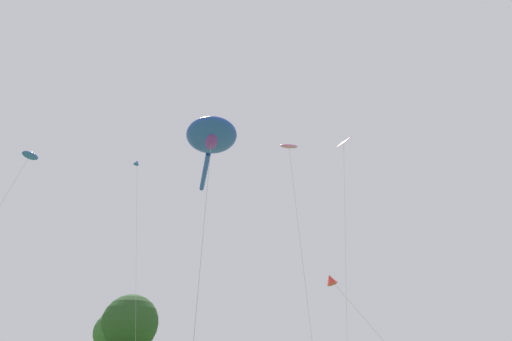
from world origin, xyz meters
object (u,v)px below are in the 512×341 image
(big_show_kite, at_px, (211,138))
(small_kite_streamer_purple, at_px, (29,157))
(tree_oak_right, at_px, (110,333))
(small_kite_triangle_green, at_px, (344,152))
(small_kite_delta_white, at_px, (289,148))
(small_kite_box_yellow, at_px, (331,280))
(tree_pine_center, at_px, (130,324))
(small_kite_tiny_distant, at_px, (137,166))
(tree_shrub_far, at_px, (113,332))

(big_show_kite, bearing_deg, small_kite_streamer_purple, -111.71)
(small_kite_streamer_purple, relative_size, tree_oak_right, 1.59)
(small_kite_triangle_green, bearing_deg, big_show_kite, -5.08)
(small_kite_streamer_purple, distance_m, small_kite_delta_white, 17.37)
(small_kite_streamer_purple, relative_size, small_kite_box_yellow, 2.30)
(small_kite_box_yellow, relative_size, small_kite_triangle_green, 0.36)
(tree_oak_right, bearing_deg, tree_pine_center, -88.33)
(small_kite_triangle_green, bearing_deg, small_kite_tiny_distant, -55.73)
(tree_shrub_far, bearing_deg, small_kite_tiny_distant, -108.72)
(small_kite_streamer_purple, height_order, tree_shrub_far, small_kite_streamer_purple)
(small_kite_streamer_purple, relative_size, tree_pine_center, 1.27)
(small_kite_box_yellow, height_order, small_kite_triangle_green, small_kite_triangle_green)
(small_kite_streamer_purple, distance_m, small_kite_box_yellow, 21.00)
(big_show_kite, relative_size, small_kite_box_yellow, 2.34)
(small_kite_triangle_green, bearing_deg, small_kite_streamer_purple, -25.92)
(small_kite_delta_white, relative_size, tree_pine_center, 1.19)
(tree_oak_right, distance_m, tree_pine_center, 7.25)
(small_kite_streamer_purple, bearing_deg, big_show_kite, 99.60)
(small_kite_triangle_green, xyz_separation_m, tree_oak_right, (-0.14, 47.34, -9.42))
(big_show_kite, bearing_deg, tree_oak_right, -167.51)
(small_kite_box_yellow, relative_size, tree_shrub_far, 0.68)
(small_kite_box_yellow, relative_size, small_kite_tiny_distant, 0.32)
(tree_oak_right, height_order, tree_shrub_far, tree_shrub_far)
(small_kite_delta_white, bearing_deg, small_kite_streamer_purple, -18.12)
(small_kite_streamer_purple, bearing_deg, tree_pine_center, -156.57)
(small_kite_triangle_green, xyz_separation_m, tree_pine_center, (0.07, 40.13, -8.72))
(small_kite_tiny_distant, bearing_deg, small_kite_streamer_purple, 120.48)
(big_show_kite, relative_size, small_kite_triangle_green, 0.85)
(tree_pine_center, bearing_deg, tree_oak_right, 91.67)
(tree_pine_center, bearing_deg, big_show_kite, -105.43)
(small_kite_delta_white, xyz_separation_m, small_kite_triangle_green, (7.16, 1.75, 3.01))
(small_kite_streamer_purple, xyz_separation_m, tree_pine_center, (19.21, 29.34, -6.71))
(tree_oak_right, bearing_deg, small_kite_box_yellow, -95.14)
(small_kite_delta_white, distance_m, tree_shrub_far, 44.18)
(small_kite_box_yellow, bearing_deg, big_show_kite, 117.89)
(small_kite_triangle_green, bearing_deg, tree_shrub_far, -84.36)
(small_kite_box_yellow, bearing_deg, tree_pine_center, 51.01)
(small_kite_box_yellow, height_order, small_kite_tiny_distant, small_kite_tiny_distant)
(small_kite_delta_white, relative_size, tree_oak_right, 1.49)
(small_kite_box_yellow, distance_m, small_kite_tiny_distant, 23.33)
(small_kite_streamer_purple, height_order, small_kite_tiny_distant, small_kite_tiny_distant)
(small_kite_box_yellow, bearing_deg, small_kite_streamer_purple, 106.50)
(tree_oak_right, distance_m, tree_shrub_far, 5.97)
(small_kite_box_yellow, height_order, small_kite_delta_white, small_kite_delta_white)
(tree_oak_right, relative_size, tree_shrub_far, 0.99)
(big_show_kite, relative_size, small_kite_delta_white, 1.09)
(small_kite_streamer_purple, bearing_deg, tree_oak_right, -150.83)
(small_kite_tiny_distant, relative_size, tree_shrub_far, 2.12)
(small_kite_streamer_purple, distance_m, small_kite_tiny_distant, 11.91)
(small_kite_tiny_distant, xyz_separation_m, tree_oak_right, (9.82, 30.61, -12.16))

